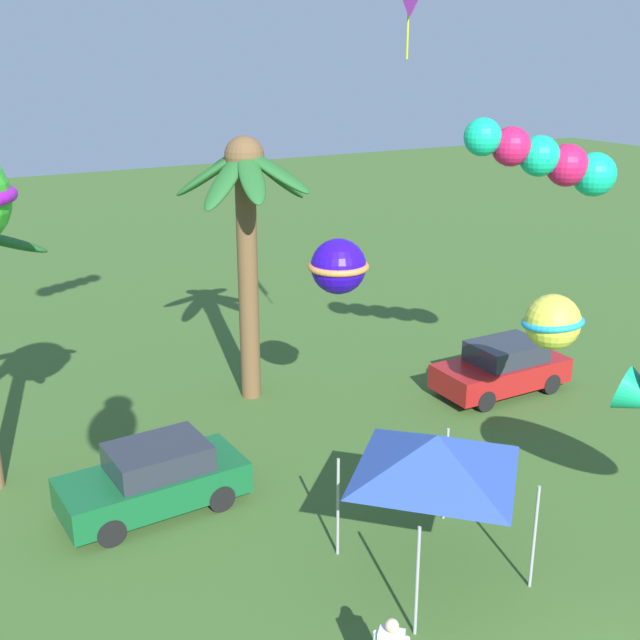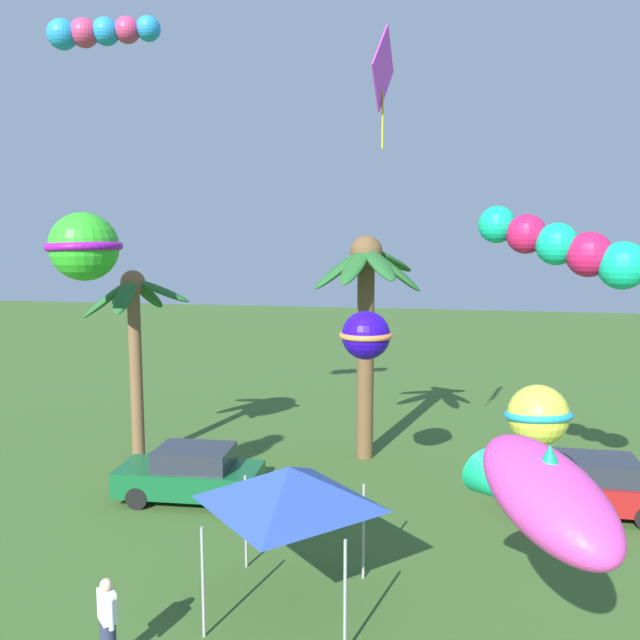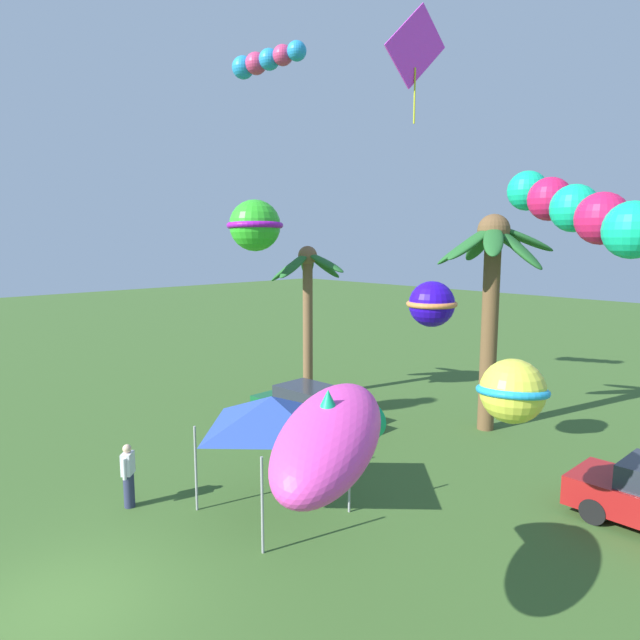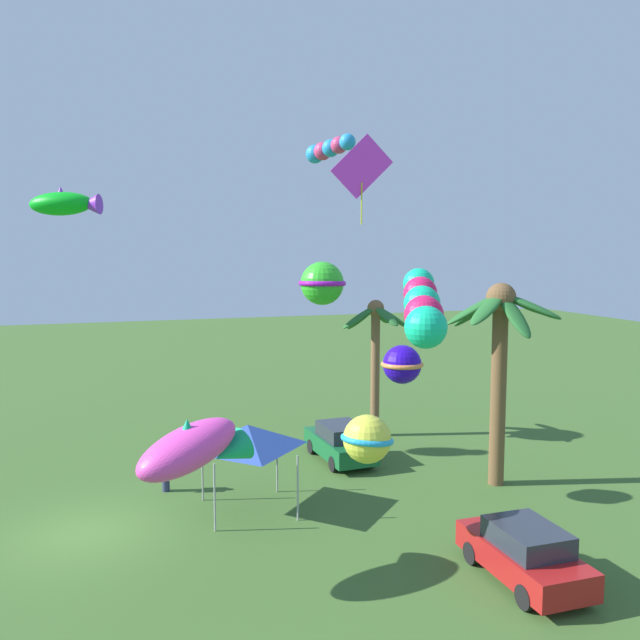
# 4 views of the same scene
# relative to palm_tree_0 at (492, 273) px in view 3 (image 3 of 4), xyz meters

# --- Properties ---
(ground_plane) EXTENTS (120.00, 120.00, 0.00)m
(ground_plane) POSITION_rel_palm_tree_0_xyz_m (-0.12, -14.12, -5.38)
(ground_plane) COLOR #3D6028
(palm_tree_0) EXTENTS (3.57, 4.09, 7.31)m
(palm_tree_0) POSITION_rel_palm_tree_0_xyz_m (0.00, 0.00, 0.00)
(palm_tree_0) COLOR brown
(palm_tree_0) RESTS_ON ground
(palm_tree_1) EXTENTS (3.30, 3.43, 6.22)m
(palm_tree_1) POSITION_rel_palm_tree_0_xyz_m (-7.20, -1.74, -0.79)
(palm_tree_1) COLOR brown
(palm_tree_1) RESTS_ON ground
(parked_car_1) EXTENTS (3.98, 1.90, 1.51)m
(parked_car_1) POSITION_rel_palm_tree_0_xyz_m (-4.30, -4.46, -4.63)
(parked_car_1) COLOR #145B2D
(parked_car_1) RESTS_ON ground
(spectator_0) EXTENTS (0.43, 0.43, 1.59)m
(spectator_0) POSITION_rel_palm_tree_0_xyz_m (-2.97, -11.47, -4.57)
(spectator_0) COLOR #2D3351
(spectator_0) RESTS_ON ground
(festival_tent) EXTENTS (2.86, 2.86, 2.85)m
(festival_tent) POSITION_rel_palm_tree_0_xyz_m (-0.39, -9.05, -2.91)
(festival_tent) COLOR #9E9EA3
(festival_tent) RESTS_ON ground
(kite_ball_0) EXTENTS (1.90, 1.91, 1.28)m
(kite_ball_0) POSITION_rel_palm_tree_0_xyz_m (4.47, -6.87, -1.84)
(kite_ball_0) COLOR #E0DF42
(kite_diamond_2) EXTENTS (0.31, 1.95, 2.74)m
(kite_diamond_2) POSITION_rel_palm_tree_0_xyz_m (1.01, -5.71, 5.58)
(kite_diamond_2) COLOR #E438E1
(kite_fish_3) EXTENTS (2.61, 3.52, 1.77)m
(kite_fish_3) POSITION_rel_palm_tree_0_xyz_m (3.92, -11.31, -1.84)
(kite_fish_3) COLOR #F143B4
(kite_ball_4) EXTENTS (1.73, 1.73, 1.28)m
(kite_ball_4) POSITION_rel_palm_tree_0_xyz_m (0.48, -4.02, -0.68)
(kite_ball_4) COLOR #2609B9
(kite_tube_5) EXTENTS (2.81, 1.45, 0.97)m
(kite_tube_5) POSITION_rel_palm_tree_0_xyz_m (-6.64, -4.19, 7.26)
(kite_tube_5) COLOR #2391D9
(kite_ball_6) EXTENTS (2.85, 2.85, 1.90)m
(kite_ball_6) POSITION_rel_palm_tree_0_xyz_m (-7.36, -4.23, 1.61)
(kite_ball_6) COLOR green
(kite_tube_7) EXTENTS (3.47, 1.99, 1.83)m
(kite_tube_7) POSITION_rel_palm_tree_0_xyz_m (5.06, -5.63, 1.66)
(kite_tube_7) COLOR #12CA8F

